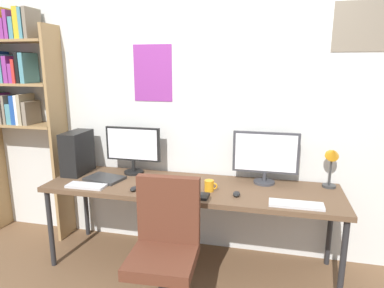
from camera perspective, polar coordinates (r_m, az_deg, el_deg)
wall_back at (r=3.15m, az=1.58°, el=5.24°), size 4.86×0.11×2.60m
desk at (r=2.90m, az=-0.23°, el=-7.89°), size 2.46×0.68×0.74m
bookshelf at (r=3.78m, az=-27.69°, el=8.31°), size 0.83×0.28×2.25m
office_chair at (r=2.48m, az=-4.60°, el=-19.44°), size 0.52×0.52×0.99m
monitor_left at (r=3.19m, az=-9.86°, el=-0.53°), size 0.52×0.18×0.44m
monitor_right at (r=2.94m, az=12.21°, el=-1.88°), size 0.55×0.18×0.45m
pc_tower at (r=3.34m, az=-18.65°, el=-1.36°), size 0.17×0.34×0.39m
desk_lamp at (r=2.98m, az=22.41°, el=-2.45°), size 0.11×0.16×0.37m
keyboard_left at (r=2.99m, az=-17.30°, el=-6.71°), size 0.33×0.13×0.02m
keyboard_center at (r=2.67m, az=-1.41°, el=-8.46°), size 0.39×0.13×0.02m
keyboard_right at (r=2.60m, az=17.05°, el=-9.68°), size 0.39×0.13×0.02m
mouse_left_side at (r=2.69m, az=7.46°, el=-8.30°), size 0.06×0.10×0.03m
mouse_right_side at (r=2.81m, az=-9.71°, el=-7.40°), size 0.06×0.10×0.03m
laptop_closed at (r=3.12m, az=-14.41°, el=-5.61°), size 0.36×0.28×0.02m
coffee_mug at (r=2.76m, az=2.95°, el=-6.99°), size 0.11×0.08×0.09m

